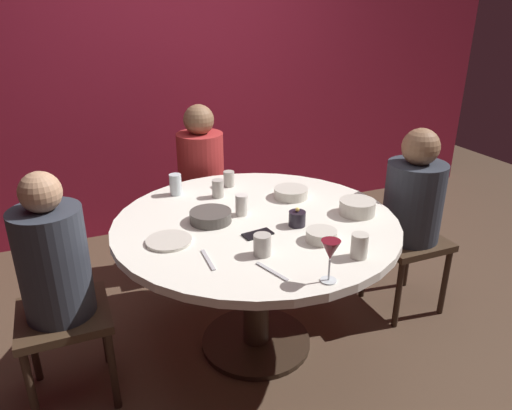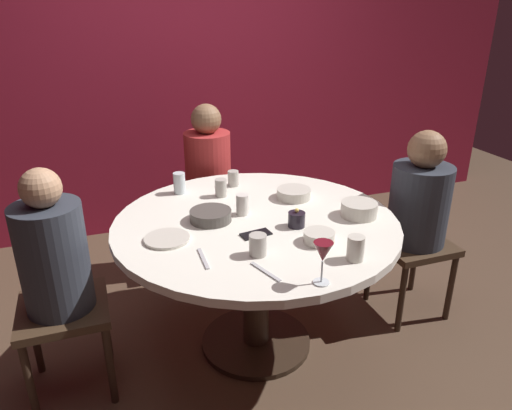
{
  "view_description": "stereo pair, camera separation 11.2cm",
  "coord_description": "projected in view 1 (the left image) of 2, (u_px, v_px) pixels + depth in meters",
  "views": [
    {
      "loc": [
        -0.84,
        -2.0,
        1.76
      ],
      "look_at": [
        0.0,
        0.0,
        0.84
      ],
      "focal_mm": 33.71,
      "sensor_mm": 36.0,
      "label": 1
    },
    {
      "loc": [
        -0.73,
        -2.04,
        1.76
      ],
      "look_at": [
        0.0,
        0.0,
        0.84
      ],
      "focal_mm": 33.71,
      "sensor_mm": 36.0,
      "label": 2
    }
  ],
  "objects": [
    {
      "name": "ground_plane",
      "position": [
        256.0,
        343.0,
        2.69
      ],
      "size": [
        8.0,
        8.0,
        0.0
      ],
      "primitive_type": "plane",
      "color": "#4C3828"
    },
    {
      "name": "back_wall",
      "position": [
        167.0,
        67.0,
        3.68
      ],
      "size": [
        6.0,
        0.1,
        2.6
      ],
      "primitive_type": "cube",
      "color": "maroon",
      "rests_on": "ground"
    },
    {
      "name": "dining_table",
      "position": [
        256.0,
        246.0,
        2.45
      ],
      "size": [
        1.42,
        1.42,
        0.76
      ],
      "color": "silver",
      "rests_on": "ground"
    },
    {
      "name": "seated_diner_left",
      "position": [
        54.0,
        267.0,
        2.08
      ],
      "size": [
        0.4,
        0.4,
        1.14
      ],
      "rotation": [
        0.0,
        0.0,
        6.28
      ],
      "color": "#3F2D1E",
      "rests_on": "ground"
    },
    {
      "name": "seated_diner_back",
      "position": [
        201.0,
        170.0,
        3.22
      ],
      "size": [
        0.4,
        0.4,
        1.16
      ],
      "rotation": [
        0.0,
        0.0,
        4.71
      ],
      "color": "#3F2D1E",
      "rests_on": "ground"
    },
    {
      "name": "seated_diner_right",
      "position": [
        413.0,
        201.0,
        2.76
      ],
      "size": [
        0.4,
        0.4,
        1.13
      ],
      "rotation": [
        0.0,
        0.0,
        3.14
      ],
      "color": "#3F2D1E",
      "rests_on": "ground"
    },
    {
      "name": "candle_holder",
      "position": [
        297.0,
        218.0,
        2.31
      ],
      "size": [
        0.08,
        0.08,
        0.09
      ],
      "color": "black",
      "rests_on": "dining_table"
    },
    {
      "name": "wine_glass",
      "position": [
        330.0,
        252.0,
        1.82
      ],
      "size": [
        0.08,
        0.08,
        0.18
      ],
      "color": "silver",
      "rests_on": "dining_table"
    },
    {
      "name": "dinner_plate",
      "position": [
        169.0,
        241.0,
        2.16
      ],
      "size": [
        0.21,
        0.21,
        0.01
      ],
      "primitive_type": "cylinder",
      "color": "beige",
      "rests_on": "dining_table"
    },
    {
      "name": "cell_phone",
      "position": [
        258.0,
        234.0,
        2.23
      ],
      "size": [
        0.15,
        0.09,
        0.01
      ],
      "primitive_type": "cube",
      "rotation": [
        0.0,
        0.0,
        4.85
      ],
      "color": "black",
      "rests_on": "dining_table"
    },
    {
      "name": "bowl_serving_large",
      "position": [
        321.0,
        236.0,
        2.17
      ],
      "size": [
        0.14,
        0.14,
        0.05
      ],
      "primitive_type": "cylinder",
      "color": "beige",
      "rests_on": "dining_table"
    },
    {
      "name": "bowl_salad_center",
      "position": [
        357.0,
        207.0,
        2.44
      ],
      "size": [
        0.18,
        0.18,
        0.07
      ],
      "primitive_type": "cylinder",
      "color": "beige",
      "rests_on": "dining_table"
    },
    {
      "name": "bowl_small_white",
      "position": [
        211.0,
        217.0,
        2.36
      ],
      "size": [
        0.21,
        0.21,
        0.05
      ],
      "primitive_type": "cylinder",
      "color": "#4C4742",
      "rests_on": "dining_table"
    },
    {
      "name": "bowl_sauce_side",
      "position": [
        291.0,
        193.0,
        2.65
      ],
      "size": [
        0.19,
        0.19,
        0.05
      ],
      "primitive_type": "cylinder",
      "color": "beige",
      "rests_on": "dining_table"
    },
    {
      "name": "cup_near_candle",
      "position": [
        229.0,
        179.0,
        2.81
      ],
      "size": [
        0.06,
        0.06,
        0.09
      ],
      "primitive_type": "cylinder",
      "color": "#B2ADA3",
      "rests_on": "dining_table"
    },
    {
      "name": "cup_by_left_diner",
      "position": [
        176.0,
        185.0,
        2.68
      ],
      "size": [
        0.07,
        0.07,
        0.12
      ],
      "primitive_type": "cylinder",
      "color": "silver",
      "rests_on": "dining_table"
    },
    {
      "name": "cup_by_right_diner",
      "position": [
        218.0,
        188.0,
        2.65
      ],
      "size": [
        0.06,
        0.06,
        0.1
      ],
      "primitive_type": "cylinder",
      "color": "#B2ADA3",
      "rests_on": "dining_table"
    },
    {
      "name": "cup_center_front",
      "position": [
        262.0,
        245.0,
        2.04
      ],
      "size": [
        0.08,
        0.08,
        0.09
      ],
      "primitive_type": "cylinder",
      "color": "#B2ADA3",
      "rests_on": "dining_table"
    },
    {
      "name": "cup_far_edge",
      "position": [
        359.0,
        246.0,
        2.02
      ],
      "size": [
        0.07,
        0.07,
        0.11
      ],
      "primitive_type": "cylinder",
      "color": "beige",
      "rests_on": "dining_table"
    },
    {
      "name": "cup_beside_wine",
      "position": [
        242.0,
        205.0,
        2.43
      ],
      "size": [
        0.06,
        0.06,
        0.11
      ],
      "primitive_type": "cylinder",
      "color": "silver",
      "rests_on": "dining_table"
    },
    {
      "name": "fork_near_plate",
      "position": [
        208.0,
        260.0,
        2.01
      ],
      "size": [
        0.02,
        0.18,
        0.01
      ],
      "primitive_type": "cube",
      "rotation": [
        0.0,
        0.0,
        -0.03
      ],
      "color": "#B7B7BC",
      "rests_on": "dining_table"
    },
    {
      "name": "knife_near_plate",
      "position": [
        272.0,
        271.0,
        1.93
      ],
      "size": [
        0.07,
        0.18,
        0.01
      ],
      "primitive_type": "cube",
      "rotation": [
        0.0,
        0.0,
        0.32
      ],
      "color": "#B7B7BC",
      "rests_on": "dining_table"
    }
  ]
}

